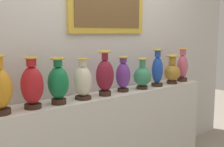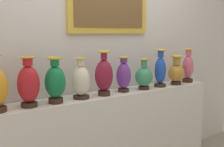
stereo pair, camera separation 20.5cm
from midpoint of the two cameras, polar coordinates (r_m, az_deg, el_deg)
The scene contains 11 objects.
display_shelf at distance 2.92m, azimuth -2.06°, elevation -12.74°, with size 2.44×0.34×0.92m, color silver.
back_wall at distance 2.91m, azimuth -4.97°, elevation 8.39°, with size 4.51×0.14×3.02m.
vase_crimson at distance 2.30m, azimuth -18.10°, elevation -2.23°, with size 0.17×0.17×0.40m.
vase_emerald at distance 2.38m, azimuth -13.07°, elevation -1.79°, with size 0.17×0.17×0.38m.
vase_ivory at distance 2.53m, azimuth -8.14°, elevation -1.55°, with size 0.16×0.16×0.36m.
vase_burgundy at distance 2.64m, azimuth -3.65°, elevation -0.37°, with size 0.17×0.17×0.42m.
vase_violet at distance 2.82m, azimuth 0.16°, elevation -0.35°, with size 0.14×0.14×0.35m.
vase_jade at distance 2.97m, azimuth 4.10°, elevation -0.53°, with size 0.18×0.18×0.32m.
vase_sapphire at distance 3.14m, azimuth 7.18°, elevation 0.75°, with size 0.12×0.12×0.41m.
vase_ochre at distance 3.32m, azimuth 10.16°, elevation 0.44°, with size 0.19×0.19×0.33m.
vase_rose at distance 3.52m, azimuth 12.24°, elevation 1.37°, with size 0.13×0.13×0.40m.
Camera 1 is at (-1.78, -2.07, 1.50)m, focal length 45.93 mm.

